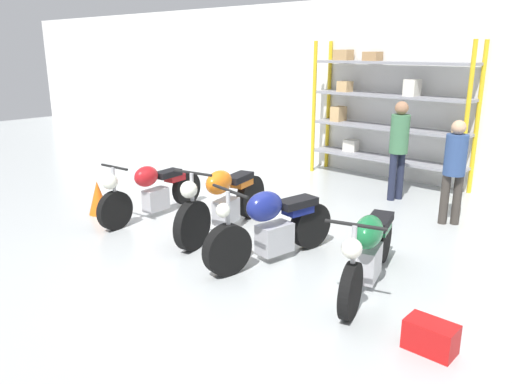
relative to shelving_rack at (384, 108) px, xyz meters
name	(u,v)px	position (x,y,z in m)	size (l,w,h in m)	color
ground_plane	(236,248)	(0.35, -4.57, -1.46)	(30.00, 30.00, 0.00)	#B2B7B7
back_wall	(410,91)	(0.35, 0.36, 0.34)	(30.00, 0.08, 3.60)	white
shelving_rack	(384,108)	(0.00, 0.00, 0.00)	(3.28, 0.63, 2.75)	gold
motorcycle_red	(151,190)	(-1.56, -4.54, -1.02)	(0.56, 2.10, 0.96)	black
motorcycle_orange	(223,200)	(-0.21, -4.27, -0.97)	(0.75, 2.20, 1.06)	black
motorcycle_blue	(272,226)	(0.96, -4.56, -1.01)	(0.69, 1.99, 1.04)	black
motorcycle_green	(369,248)	(2.24, -4.40, -1.00)	(0.86, 2.07, 0.99)	black
person_browsing	(455,165)	(2.10, -1.69, -0.53)	(0.44, 0.44, 1.59)	#38332D
person_near_rack	(399,143)	(0.88, -1.06, -0.44)	(0.41, 0.41, 1.74)	#1E2338
toolbox	(431,337)	(3.29, -5.14, -1.32)	(0.44, 0.26, 0.28)	red
traffic_cone	(98,198)	(-2.32, -5.03, -1.19)	(0.32, 0.32, 0.55)	orange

